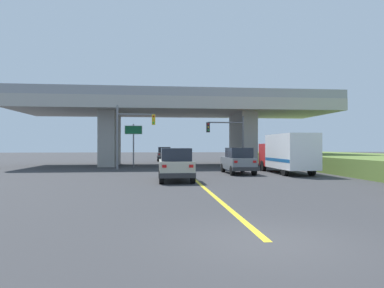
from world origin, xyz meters
TOP-DOWN VIEW (x-y plane):
  - ground at (0.00, 31.12)m, footprint 160.00×160.00m
  - overpass_bridge at (0.00, 31.12)m, footprint 34.25×10.81m
  - lane_divider_stripe at (0.00, 14.00)m, footprint 0.20×28.01m
  - suv_lead at (-1.27, 13.61)m, footprint 2.05×4.42m
  - suv_crossing at (3.87, 18.54)m, footprint 1.92×4.45m
  - box_truck at (7.75, 18.30)m, footprint 2.33×7.27m
  - sedan_oncoming at (-1.23, 42.29)m, footprint 2.00×4.81m
  - traffic_signal_nearside at (4.66, 25.05)m, footprint 3.70×0.36m
  - traffic_signal_farside at (-4.82, 24.56)m, footprint 3.56×0.36m
  - highway_sign at (-4.74, 28.19)m, footprint 1.78×0.17m

SIDE VIEW (x-z plane):
  - ground at x=0.00m, z-range 0.00..0.00m
  - lane_divider_stripe at x=0.00m, z-range 0.00..0.01m
  - suv_crossing at x=3.87m, z-range 0.00..2.02m
  - suv_lead at x=-1.27m, z-range 0.00..2.02m
  - sedan_oncoming at x=-1.23m, z-range 0.01..2.03m
  - box_truck at x=7.75m, z-range 0.09..3.15m
  - traffic_signal_nearside at x=4.66m, z-range 0.74..5.79m
  - highway_sign at x=-4.74m, z-range 1.07..5.49m
  - traffic_signal_farside at x=-4.82m, z-range 0.76..6.69m
  - overpass_bridge at x=0.00m, z-range 1.73..9.68m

